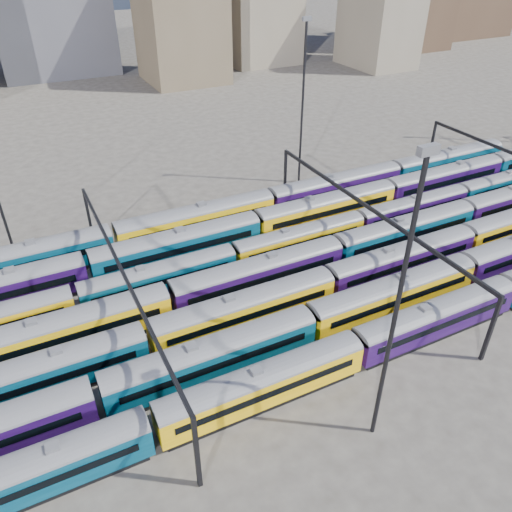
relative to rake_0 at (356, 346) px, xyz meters
name	(u,v)px	position (x,y,z in m)	size (l,w,h in m)	color
ground	(293,280)	(1.90, 15.00, -2.59)	(500.00, 500.00, 0.00)	#3C3833
rake_0	(356,346)	(0.00, 0.00, 0.00)	(120.34, 2.94, 4.94)	black
rake_1	(393,292)	(8.58, 5.00, 0.16)	(106.23, 3.11, 5.24)	black
rake_2	(402,257)	(14.04, 10.00, 0.12)	(104.89, 3.07, 5.18)	black
rake_3	(259,271)	(-2.83, 15.00, 0.20)	(151.12, 3.16, 5.32)	black
rake_4	(159,275)	(-13.24, 20.00, -0.16)	(131.89, 2.76, 4.63)	black
rake_5	(257,223)	(1.90, 25.00, 0.29)	(133.34, 3.25, 5.49)	black
rake_6	(113,237)	(-16.18, 30.00, 0.35)	(136.37, 3.32, 5.61)	black
gantry_1	(123,278)	(-18.10, 15.00, 4.20)	(0.35, 40.35, 8.03)	black
gantry_2	(366,214)	(11.90, 15.00, 4.20)	(0.35, 40.35, 8.03)	black
mast_2	(398,303)	(-3.10, -7.00, 11.38)	(1.40, 0.50, 25.60)	black
mast_3	(303,99)	(16.90, 39.00, 11.38)	(1.40, 0.50, 25.60)	black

